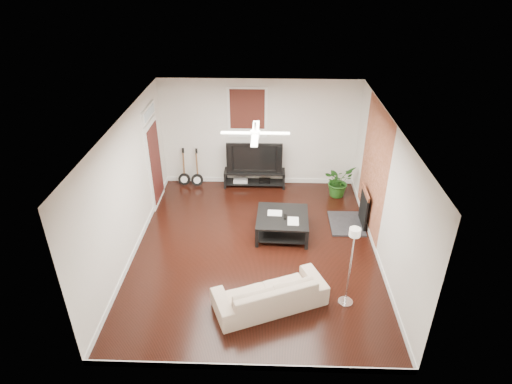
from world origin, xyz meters
TOP-DOWN VIEW (x-y plane):
  - room at (0.00, 0.00)m, footprint 5.01×6.01m
  - brick_accent at (2.49, 1.00)m, footprint 0.02×2.20m
  - fireplace at (2.20, 1.00)m, footprint 0.80×1.10m
  - window_back at (-0.30, 2.97)m, footprint 1.00×0.06m
  - door_left at (-2.46, 1.90)m, footprint 0.08×1.00m
  - tv_stand at (-0.12, 2.78)m, footprint 1.59×0.42m
  - tv at (-0.12, 2.80)m, footprint 1.42×0.19m
  - coffee_table at (0.57, 0.58)m, footprint 1.15×1.15m
  - sofa at (0.31, -1.62)m, footprint 2.10×1.45m
  - floor_lamp at (1.66, -1.52)m, footprint 0.34×0.34m
  - potted_plant at (2.01, 2.35)m, footprint 0.97×0.95m
  - guitar_left at (-1.98, 2.75)m, footprint 0.33×0.25m
  - guitar_right at (-1.63, 2.72)m, footprint 0.35×0.27m
  - ceiling_fan at (0.00, 0.00)m, footprint 1.24×1.24m

SIDE VIEW (x-z plane):
  - tv_stand at x=-0.12m, z-range 0.00..0.45m
  - coffee_table at x=0.57m, z-range 0.00..0.47m
  - sofa at x=0.31m, z-range 0.00..0.57m
  - potted_plant at x=2.01m, z-range 0.00..0.82m
  - fireplace at x=2.20m, z-range 0.00..0.92m
  - guitar_left at x=-1.98m, z-range 0.00..1.01m
  - guitar_right at x=-1.63m, z-range 0.00..1.01m
  - floor_lamp at x=1.66m, z-range 0.00..1.59m
  - tv at x=-0.12m, z-range 0.44..1.26m
  - door_left at x=-2.46m, z-range 0.00..2.50m
  - room at x=0.00m, z-range 0.00..2.80m
  - brick_accent at x=2.49m, z-range 0.00..2.80m
  - window_back at x=-0.30m, z-range 1.30..2.60m
  - ceiling_fan at x=0.00m, z-range 2.44..2.76m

